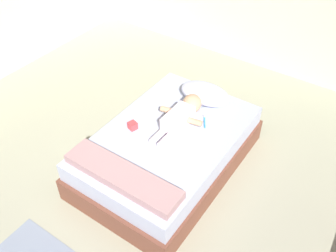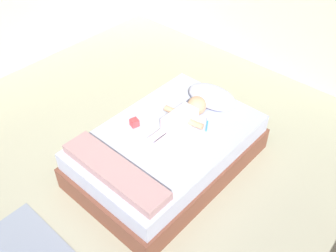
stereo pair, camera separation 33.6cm
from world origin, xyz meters
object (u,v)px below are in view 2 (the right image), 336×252
object	(u,v)px
bed	(168,151)
toy_block	(134,123)
toothbrush	(207,124)
pillow	(212,97)
baby	(185,116)

from	to	relation	value
bed	toy_block	size ratio (longest dim) A/B	20.05
bed	toothbrush	xyz separation A→B (m)	(0.19, 0.34, 0.23)
bed	pillow	distance (m)	0.71
pillow	baby	world-z (taller)	baby
pillow	toy_block	xyz separation A→B (m)	(-0.33, -0.76, -0.04)
baby	toy_block	world-z (taller)	baby
pillow	toy_block	world-z (taller)	pillow
baby	pillow	bearing A→B (deg)	87.79
toothbrush	toy_block	bearing A→B (deg)	-137.43
bed	toothbrush	size ratio (longest dim) A/B	11.86
bed	toothbrush	world-z (taller)	toothbrush
pillow	baby	distance (m)	0.40
bed	pillow	bearing A→B (deg)	88.44
toothbrush	toy_block	xyz separation A→B (m)	(-0.50, -0.46, 0.03)
toothbrush	pillow	bearing A→B (deg)	119.86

